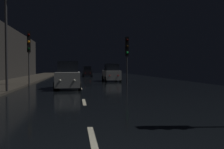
{
  "coord_description": "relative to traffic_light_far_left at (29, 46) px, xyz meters",
  "views": [
    {
      "loc": [
        -0.39,
        -2.87,
        1.75
      ],
      "look_at": [
        2.79,
        18.46,
        1.08
      ],
      "focal_mm": 38.87,
      "sensor_mm": 36.0,
      "label": 1
    }
  ],
  "objects": [
    {
      "name": "traffic_light_far_left",
      "position": [
        0.0,
        0.0,
        0.0
      ],
      "size": [
        0.37,
        0.48,
        5.0
      ],
      "rotation": [
        0.0,
        0.0,
        -1.35
      ],
      "color": "#38383A",
      "rests_on": "ground"
    },
    {
      "name": "car_approaching_headlights",
      "position": [
        3.67,
        -3.56,
        -2.64
      ],
      "size": [
        2.02,
        4.36,
        2.2
      ],
      "rotation": [
        0.0,
        0.0,
        -1.57
      ],
      "color": "silver",
      "rests_on": "ground"
    },
    {
      "name": "car_parked_right_far",
      "position": [
        8.57,
        6.06,
        -2.66
      ],
      "size": [
        1.96,
        4.24,
        2.14
      ],
      "rotation": [
        0.0,
        0.0,
        1.57
      ],
      "color": "silver",
      "rests_on": "ground"
    },
    {
      "name": "lane_centerline",
      "position": [
        4.68,
        -10.61,
        -3.64
      ],
      "size": [
        0.16,
        16.25,
        0.01
      ],
      "color": "beige",
      "rests_on": "ground"
    },
    {
      "name": "streetlamp_overhead",
      "position": [
        0.22,
        -6.55,
        1.61
      ],
      "size": [
        1.7,
        0.44,
        8.05
      ],
      "color": "#2D2D30",
      "rests_on": "ground"
    },
    {
      "name": "traffic_light_far_right",
      "position": [
        9.37,
        0.66,
        -0.19
      ],
      "size": [
        0.31,
        0.46,
        4.76
      ],
      "rotation": [
        0.0,
        0.0,
        -1.58
      ],
      "color": "#38383A",
      "rests_on": "ground"
    },
    {
      "name": "ground",
      "position": [
        4.68,
        4.15,
        -3.65
      ],
      "size": [
        26.37,
        84.0,
        0.02
      ],
      "primitive_type": "cube",
      "color": "black"
    },
    {
      "name": "sidewalk_left",
      "position": [
        -2.3,
        4.15,
        -3.57
      ],
      "size": [
        4.4,
        84.0,
        0.15
      ],
      "primitive_type": "cube",
      "color": "#38332B",
      "rests_on": "ground"
    },
    {
      "name": "car_distant_taillights",
      "position": [
        6.34,
        21.29,
        -2.78
      ],
      "size": [
        1.72,
        3.72,
        1.87
      ],
      "rotation": [
        0.0,
        0.0,
        1.57
      ],
      "color": "black",
      "rests_on": "ground"
    }
  ]
}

